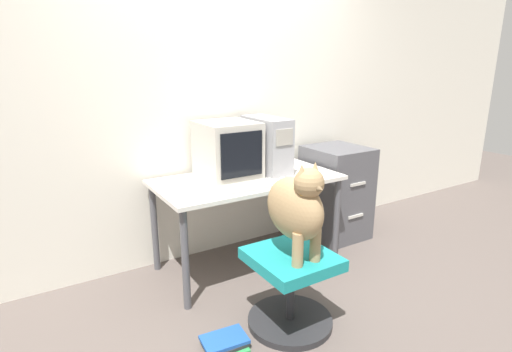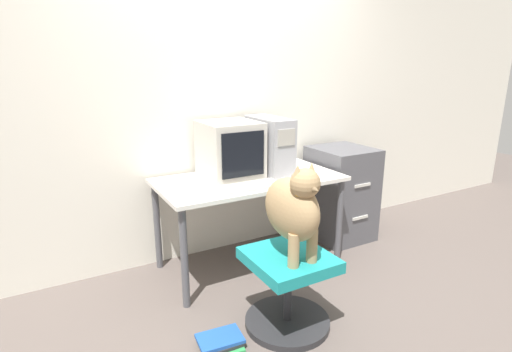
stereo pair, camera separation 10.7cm
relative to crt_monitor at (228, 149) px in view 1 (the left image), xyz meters
name	(u,v)px [view 1 (the left image)]	position (x,y,z in m)	size (l,w,h in m)	color
ground_plane	(273,284)	(0.10, -0.49, -0.94)	(12.00, 12.00, 0.00)	#564C47
wall_back	(220,98)	(0.10, 0.30, 0.36)	(8.00, 0.05, 2.60)	silver
desk	(247,188)	(0.10, -0.13, -0.29)	(1.40, 0.72, 0.73)	silver
crt_monitor	(228,149)	(0.00, 0.00, 0.00)	(0.41, 0.45, 0.42)	#B7B2A8
pc_tower	(267,145)	(0.33, -0.05, 0.01)	(0.20, 0.48, 0.44)	#99999E
keyboard	(250,187)	(-0.02, -0.37, -0.20)	(0.44, 0.18, 0.03)	beige
computer_mouse	(283,179)	(0.27, -0.35, -0.19)	(0.06, 0.04, 0.03)	beige
office_chair	(291,285)	(-0.07, -0.93, -0.67)	(0.53, 0.53, 0.48)	#262628
dog	(297,207)	(-0.07, -0.96, -0.15)	(0.23, 0.46, 0.58)	#9E7F56
filing_cabinet	(336,192)	(1.09, -0.06, -0.52)	(0.50, 0.53, 0.85)	#4C4C51
book_stack_floor	(225,343)	(-0.52, -0.92, -0.91)	(0.27, 0.22, 0.06)	#2D8C47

